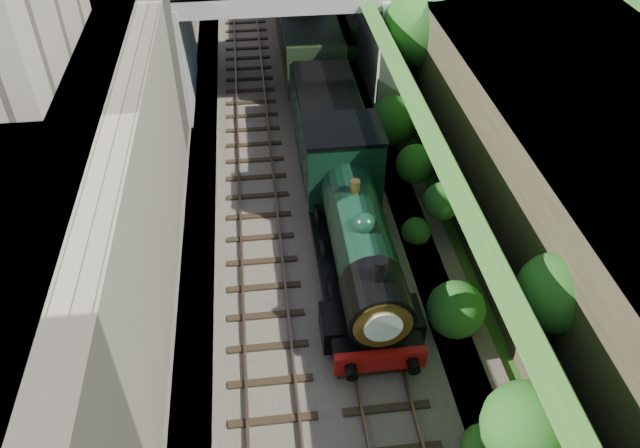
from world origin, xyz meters
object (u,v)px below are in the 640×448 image
(road_bridge, at_px, (306,16))
(tender, at_px, (327,123))
(tree, at_px, (426,28))
(locomotive, at_px, (354,227))

(road_bridge, xyz_separation_m, tender, (0.26, -5.97, -2.46))
(tree, xyz_separation_m, tender, (-4.71, -2.51, -3.03))
(locomotive, height_order, tender, locomotive)
(road_bridge, height_order, tree, road_bridge)
(road_bridge, distance_m, locomotive, 13.51)
(tree, bearing_deg, road_bridge, 145.22)
(tree, height_order, tender, tree)
(tree, relative_size, tender, 1.10)
(tree, bearing_deg, locomotive, -115.51)
(tree, height_order, locomotive, tree)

